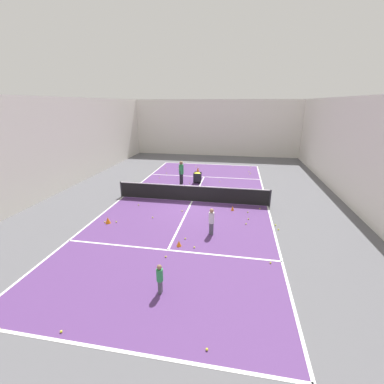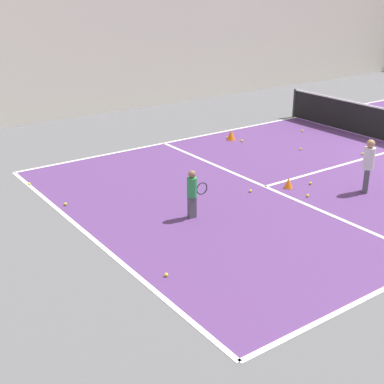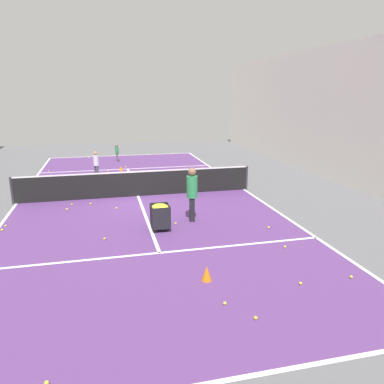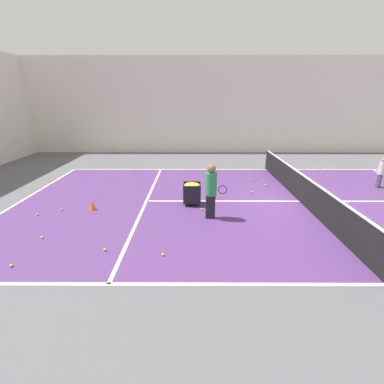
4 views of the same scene
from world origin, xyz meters
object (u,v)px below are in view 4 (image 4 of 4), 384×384
at_px(training_cone_1, 92,205).
at_px(training_cone_0, 300,178).
at_px(tennis_net, 301,188).
at_px(ball_cart, 192,189).
at_px(child_midcourt, 382,171).
at_px(coach_at_net, 211,188).

bearing_deg(training_cone_1, training_cone_0, -68.42).
xyz_separation_m(tennis_net, ball_cart, (-0.30, 4.08, 0.04)).
bearing_deg(tennis_net, child_midcourt, -67.87).
height_order(tennis_net, ball_cart, tennis_net).
height_order(coach_at_net, ball_cart, coach_at_net).
relative_size(child_midcourt, ball_cart, 1.61).
bearing_deg(child_midcourt, training_cone_1, -22.14).
relative_size(ball_cart, training_cone_0, 2.92).
xyz_separation_m(training_cone_0, training_cone_1, (-3.39, 8.57, 0.03)).
height_order(coach_at_net, training_cone_0, coach_at_net).
xyz_separation_m(coach_at_net, child_midcourt, (3.11, -7.55, -0.27)).
bearing_deg(training_cone_0, training_cone_1, 111.58).
distance_m(ball_cart, training_cone_0, 5.86).
height_order(tennis_net, training_cone_1, tennis_net).
bearing_deg(training_cone_0, coach_at_net, 131.96).
relative_size(tennis_net, child_midcourt, 7.30).
bearing_deg(ball_cart, child_midcourt, -76.52).
bearing_deg(ball_cart, coach_at_net, -152.44).
bearing_deg(training_cone_1, ball_cart, -81.61).
xyz_separation_m(tennis_net, child_midcourt, (1.66, -4.08, 0.21)).
relative_size(training_cone_0, training_cone_1, 0.81).
bearing_deg(training_cone_0, ball_cart, 119.47).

